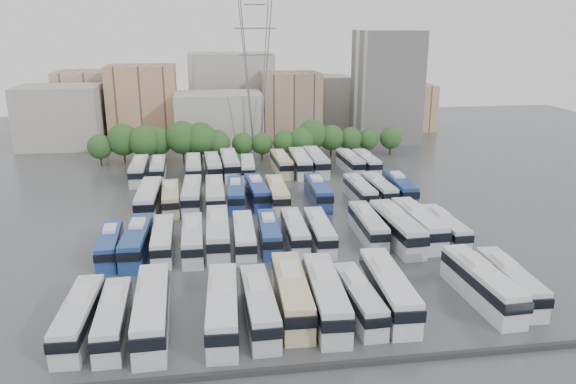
{
  "coord_description": "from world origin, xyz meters",
  "views": [
    {
      "loc": [
        -9.24,
        -72.51,
        27.55
      ],
      "look_at": [
        2.75,
        8.04,
        3.0
      ],
      "focal_mm": 35.0,
      "sensor_mm": 36.0,
      "label": 1
    }
  ],
  "objects": [
    {
      "name": "bus_r1_s12",
      "position": [
        18.19,
        -5.72,
        2.05
      ],
      "size": [
        3.32,
        13.42,
        4.19
      ],
      "rotation": [
        0.0,
        0.0,
        0.03
      ],
      "color": "silver",
      "rests_on": "ground"
    },
    {
      "name": "bus_r2_s6",
      "position": [
        -1.53,
        12.86,
        1.86
      ],
      "size": [
        3.25,
        12.2,
        3.79
      ],
      "rotation": [
        0.0,
        0.0,
        0.05
      ],
      "color": "navy",
      "rests_on": "ground"
    },
    {
      "name": "bus_r1_s13",
      "position": [
        21.39,
        -6.8,
        1.76
      ],
      "size": [
        2.74,
        11.48,
        3.59
      ],
      "rotation": [
        0.0,
        0.0,
        0.02
      ],
      "color": "silver",
      "rests_on": "ground"
    },
    {
      "name": "electricity_pylon",
      "position": [
        2.0,
        50.0,
        18.66
      ],
      "size": [
        9.0,
        6.91,
        33.83
      ],
      "color": "slate",
      "rests_on": "ground"
    },
    {
      "name": "parapet",
      "position": [
        0.0,
        -33.0,
        0.25
      ],
      "size": [
        56.0,
        0.5,
        0.5
      ],
      "primitive_type": "cube",
      "color": "#2D2D30",
      "rests_on": "ground"
    },
    {
      "name": "bus_r1_s10",
      "position": [
        11.55,
        -4.86,
        1.87
      ],
      "size": [
        2.92,
        12.17,
        3.8
      ],
      "rotation": [
        0.0,
        0.0,
        -0.02
      ],
      "color": "silver",
      "rests_on": "ground"
    },
    {
      "name": "bus_r3_s1",
      "position": [
        -18.19,
        30.38,
        1.78
      ],
      "size": [
        2.79,
        11.58,
        3.62
      ],
      "rotation": [
        0.0,
        0.0,
        0.02
      ],
      "color": "silver",
      "rests_on": "ground"
    },
    {
      "name": "bus_r0_s13",
      "position": [
        21.46,
        -23.27,
        1.83
      ],
      "size": [
        3.08,
        11.95,
        3.72
      ],
      "rotation": [
        0.0,
        0.0,
        -0.04
      ],
      "color": "silver",
      "rests_on": "ground"
    },
    {
      "name": "bus_r3_s3",
      "position": [
        -11.71,
        29.39,
        1.93
      ],
      "size": [
        2.97,
        12.56,
        3.92
      ],
      "rotation": [
        0.0,
        0.0,
        0.02
      ],
      "color": "silver",
      "rests_on": "ground"
    },
    {
      "name": "bus_r2_s7",
      "position": [
        1.48,
        11.04,
        1.9
      ],
      "size": [
        2.85,
        12.35,
        3.86
      ],
      "rotation": [
        0.0,
        0.0,
        -0.01
      ],
      "color": "beige",
      "rests_on": "ground"
    },
    {
      "name": "bus_r0_s9",
      "position": [
        8.23,
        -23.58,
        2.07
      ],
      "size": [
        3.44,
        13.53,
        4.21
      ],
      "rotation": [
        0.0,
        0.0,
        -0.04
      ],
      "color": "silver",
      "rests_on": "ground"
    },
    {
      "name": "bus_r1_s4",
      "position": [
        -8.25,
        -5.15,
        2.02
      ],
      "size": [
        3.07,
        13.13,
        4.1
      ],
      "rotation": [
        0.0,
        0.0,
        -0.02
      ],
      "color": "silver",
      "rests_on": "ground"
    },
    {
      "name": "bus_r3_s0",
      "position": [
        -21.51,
        29.27,
        1.93
      ],
      "size": [
        2.9,
        12.57,
        3.93
      ],
      "rotation": [
        0.0,
        0.0,
        0.01
      ],
      "color": "silver",
      "rests_on": "ground"
    },
    {
      "name": "bus_r1_s2",
      "position": [
        -15.07,
        -5.89,
        1.77
      ],
      "size": [
        2.68,
        11.53,
        3.61
      ],
      "rotation": [
        0.0,
        0.0,
        0.01
      ],
      "color": "silver",
      "rests_on": "ground"
    },
    {
      "name": "bus_r3_s5",
      "position": [
        -4.98,
        30.9,
        2.07
      ],
      "size": [
        3.32,
        13.52,
        4.22
      ],
      "rotation": [
        0.0,
        0.0,
        0.03
      ],
      "color": "silver",
      "rests_on": "ground"
    },
    {
      "name": "bus_r3_s13",
      "position": [
        21.23,
        29.36,
        1.81
      ],
      "size": [
        2.78,
        11.8,
        3.69
      ],
      "rotation": [
        0.0,
        0.0,
        0.02
      ],
      "color": "silver",
      "rests_on": "ground"
    },
    {
      "name": "bus_r2_s4",
      "position": [
        -8.2,
        11.5,
        1.99
      ],
      "size": [
        2.9,
        12.95,
        4.06
      ],
      "rotation": [
        0.0,
        0.0,
        -0.01
      ],
      "color": "silver",
      "rests_on": "ground"
    },
    {
      "name": "bus_r0_s4",
      "position": [
        -8.37,
        -24.98,
        2.02
      ],
      "size": [
        3.45,
        13.22,
        4.11
      ],
      "rotation": [
        0.0,
        0.0,
        -0.05
      ],
      "color": "silver",
      "rests_on": "ground"
    },
    {
      "name": "bus_r3_s10",
      "position": [
        11.52,
        30.63,
        2.07
      ],
      "size": [
        2.99,
        13.43,
        4.21
      ],
      "rotation": [
        0.0,
        0.0,
        0.0
      ],
      "color": "silver",
      "rests_on": "ground"
    },
    {
      "name": "bus_r0_s2",
      "position": [
        -14.86,
        -24.63,
        2.1
      ],
      "size": [
        3.42,
        13.74,
        4.28
      ],
      "rotation": [
        0.0,
        0.0,
        0.03
      ],
      "color": "silver",
      "rests_on": "ground"
    },
    {
      "name": "bus_r3_s8",
      "position": [
        4.88,
        30.92,
        1.88
      ],
      "size": [
        3.02,
        12.28,
        3.83
      ],
      "rotation": [
        0.0,
        0.0,
        0.03
      ],
      "color": "beige",
      "rests_on": "ground"
    },
    {
      "name": "bus_r3_s9",
      "position": [
        8.4,
        30.2,
        2.04
      ],
      "size": [
        3.19,
        13.29,
        4.15
      ],
      "rotation": [
        0.0,
        0.0,
        -0.02
      ],
      "color": "silver",
      "rests_on": "ground"
    },
    {
      "name": "bus_r2_s3",
      "position": [
        -11.75,
        12.32,
        1.96
      ],
      "size": [
        3.11,
        12.8,
        3.99
      ],
      "rotation": [
        0.0,
        0.0,
        -0.03
      ],
      "color": "silver",
      "rests_on": "ground"
    },
    {
      "name": "bus_r2_s2",
      "position": [
        -14.97,
        11.64,
        1.8
      ],
      "size": [
        3.05,
        11.78,
        3.66
      ],
      "rotation": [
        0.0,
        0.0,
        0.04
      ],
      "color": "#C2B285",
      "rests_on": "ground"
    },
    {
      "name": "bus_r0_s7",
      "position": [
        1.67,
        -24.15,
        2.08
      ],
      "size": [
        3.62,
        13.65,
        4.24
      ],
      "rotation": [
        0.0,
        0.0,
        -0.05
      ],
      "color": "silver",
      "rests_on": "ground"
    },
    {
      "name": "bus_r0_s6",
      "position": [
        -1.52,
        -23.1,
        2.05
      ],
      "size": [
        3.32,
        13.41,
        4.18
      ],
      "rotation": [
        0.0,
        0.0,
        -0.03
      ],
      "color": "beige",
      "rests_on": "ground"
    },
    {
      "name": "bus_r1_s7",
      "position": [
        1.67,
        -5.27,
        1.74
      ],
      "size": [
        2.64,
        11.36,
        3.55
      ],
      "rotation": [
        0.0,
        0.0,
        -0.01
      ],
      "color": "silver",
      "rests_on": "ground"
    },
    {
      "name": "bus_r1_s11",
      "position": [
        14.87,
        -6.73,
        2.1
      ],
      "size": [
        3.59,
        13.77,
        4.28
      ],
      "rotation": [
        0.0,
        0.0,
        0.05
      ],
      "color": "silver",
      "rests_on": "ground"
    },
    {
      "name": "bus_r1_s6",
      "position": [
        -1.68,
        -5.26,
        1.73
      ],
      "size": [
        2.84,
        11.29,
        3.52
      ],
      "rotation": [
        0.0,
        0.0,
        -0.04
      ],
      "color": "navy",
      "rests_on": "ground"
    },
    {
      "name": "bus_r2_s12",
      "position": [
        18.16,
        11.59,
        1.81
      ],
      "size": [
        3.02,
        11.83,
        3.68
      ],
      "rotation": [
        0.0,
        0.0,
        0.04
      ],
      "color": "silver",
      "rests_on": "ground"
    },
    {
      "name": "tree_line",
      "position": [
        -3.97,
        42.09,
        4.48
      ],
      "size": [
        65.64,
        7.98,
        8.65
      ],
      "color": "black",
      "rests_on": "ground"
    },
    {
      "name": "city_buildings",
      "position": [
        -7.46,
        71.86,
        7.87
      ],
      "size": [
        102.0,
        35.0,
        20.0
      ],
      "color": "#9E998E",
      "rests_on": "ground"
    },
    {
      "name": "bus_r1_s1",
      "position": [
        -18.19,
        -6.24,
        1.91
      ],
      "size": [
        3.17,
        12.5,
        3.89
      ],
      "rotation": [
        0.0,
        0.0,
        -0.04
      ],
      "color": "navy",
      "rests_on": "ground"
    },
    {
      "name": "bus_r2_s1",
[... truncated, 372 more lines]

